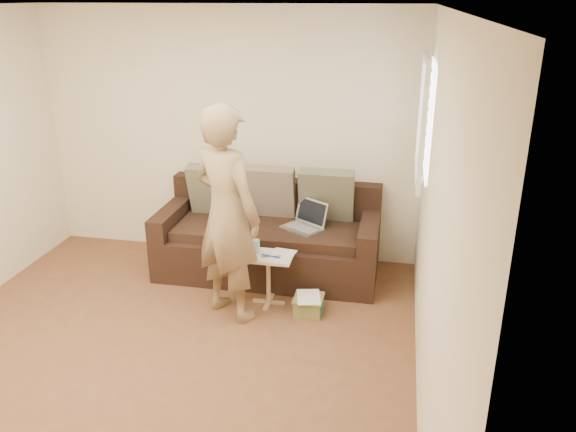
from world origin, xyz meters
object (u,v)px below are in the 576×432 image
object	(u,v)px
laptop_silver	(302,229)
person	(227,214)
sofa	(268,234)
laptop_white	(227,228)
side_table	(268,279)
drinking_glass	(256,246)
striped_box	(308,305)

from	to	relation	value
laptop_silver	person	size ratio (longest dim) A/B	0.20
laptop_silver	sofa	bearing A→B (deg)	-153.02
sofa	laptop_silver	size ratio (longest dim) A/B	5.75
sofa	laptop_white	size ratio (longest dim) A/B	6.66
side_table	drinking_glass	size ratio (longest dim) A/B	4.06
laptop_white	side_table	bearing A→B (deg)	-53.74
laptop_silver	side_table	distance (m)	0.68
sofa	side_table	xyz separation A→B (m)	(0.14, -0.62, -0.18)
laptop_silver	person	bearing A→B (deg)	-88.07
person	laptop_silver	bearing A→B (deg)	-93.17
sofa	drinking_glass	bearing A→B (deg)	-87.89
sofa	side_table	size ratio (longest dim) A/B	4.52
laptop_white	striped_box	bearing A→B (deg)	-44.22
sofa	laptop_white	world-z (taller)	sofa
person	laptop_white	bearing A→B (deg)	-43.29
laptop_white	striped_box	distance (m)	1.18
laptop_white	side_table	size ratio (longest dim) A/B	0.68
laptop_white	drinking_glass	size ratio (longest dim) A/B	2.75
laptop_white	laptop_silver	bearing A→B (deg)	-3.58
person	striped_box	bearing A→B (deg)	-141.48
sofa	striped_box	distance (m)	0.97
sofa	striped_box	xyz separation A→B (m)	(0.53, -0.74, -0.34)
side_table	striped_box	xyz separation A→B (m)	(0.39, -0.11, -0.16)
sofa	person	xyz separation A→B (m)	(-0.15, -0.86, 0.52)
sofa	laptop_silver	bearing A→B (deg)	-6.72
sofa	laptop_white	distance (m)	0.42
laptop_silver	side_table	bearing A→B (deg)	-75.95
laptop_white	drinking_glass	xyz separation A→B (m)	(0.41, -0.44, 0.03)
person	drinking_glass	xyz separation A→B (m)	(0.18, 0.27, -0.40)
drinking_glass	laptop_silver	bearing A→B (deg)	58.73
drinking_glass	striped_box	bearing A→B (deg)	-16.58
person	striped_box	world-z (taller)	person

